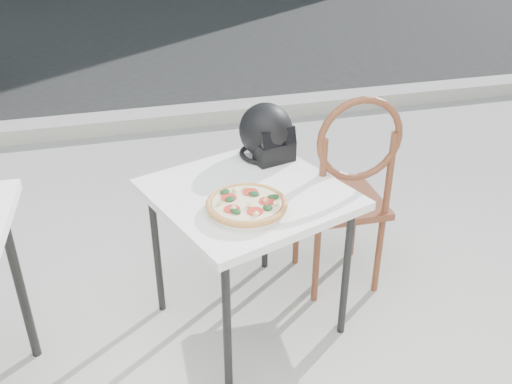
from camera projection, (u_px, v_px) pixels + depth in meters
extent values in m
cube|color=black|center=(109.00, 22.00, 8.07)|extent=(30.00, 8.00, 0.00)
cube|color=#9D9B93|center=(127.00, 122.00, 4.66)|extent=(30.00, 0.25, 0.12)
cube|color=white|center=(248.00, 194.00, 2.35)|extent=(0.93, 0.93, 0.04)
cylinder|color=black|center=(227.00, 329.00, 2.15)|extent=(0.04, 0.04, 0.66)
cylinder|color=black|center=(346.00, 273.00, 2.45)|extent=(0.04, 0.04, 0.66)
cylinder|color=black|center=(157.00, 252.00, 2.59)|extent=(0.04, 0.04, 0.66)
cylinder|color=black|center=(265.00, 213.00, 2.89)|extent=(0.04, 0.04, 0.66)
cylinder|color=white|center=(247.00, 210.00, 2.20)|extent=(0.30, 0.30, 0.01)
torus|color=white|center=(247.00, 208.00, 2.19)|extent=(0.31, 0.31, 0.02)
cylinder|color=#C58A48|center=(247.00, 205.00, 2.19)|extent=(0.40, 0.40, 0.01)
torus|color=#C58A48|center=(247.00, 204.00, 2.18)|extent=(0.41, 0.41, 0.02)
cylinder|color=#AA1712|center=(247.00, 204.00, 2.18)|extent=(0.35, 0.35, 0.00)
cylinder|color=beige|center=(247.00, 203.00, 2.18)|extent=(0.35, 0.35, 0.00)
cylinder|color=red|center=(267.00, 201.00, 2.18)|extent=(0.08, 0.08, 0.00)
cylinder|color=red|center=(251.00, 192.00, 2.24)|extent=(0.08, 0.08, 0.00)
cylinder|color=red|center=(229.00, 198.00, 2.21)|extent=(0.08, 0.08, 0.00)
cylinder|color=red|center=(232.00, 209.00, 2.13)|extent=(0.08, 0.08, 0.00)
cylinder|color=red|center=(255.00, 211.00, 2.12)|extent=(0.08, 0.08, 0.00)
ellipsoid|color=#143818|center=(254.00, 194.00, 2.23)|extent=(0.05, 0.05, 0.01)
ellipsoid|color=#143818|center=(230.00, 199.00, 2.19)|extent=(0.06, 0.05, 0.01)
ellipsoid|color=#143818|center=(268.00, 207.00, 2.14)|extent=(0.05, 0.05, 0.01)
ellipsoid|color=#143818|center=(236.00, 211.00, 2.11)|extent=(0.05, 0.06, 0.01)
ellipsoid|color=#143818|center=(273.00, 197.00, 2.21)|extent=(0.05, 0.04, 0.01)
ellipsoid|color=#143818|center=(225.00, 192.00, 2.24)|extent=(0.06, 0.05, 0.01)
cylinder|color=#DFCD88|center=(249.00, 205.00, 2.15)|extent=(0.02, 0.03, 0.02)
cylinder|color=#DFCD88|center=(235.00, 190.00, 2.25)|extent=(0.03, 0.03, 0.02)
cylinder|color=#DFCD88|center=(266.00, 200.00, 2.18)|extent=(0.03, 0.02, 0.02)
cylinder|color=#DFCD88|center=(245.00, 187.00, 2.27)|extent=(0.02, 0.03, 0.02)
cylinder|color=#DFCD88|center=(256.00, 214.00, 2.09)|extent=(0.03, 0.03, 0.02)
cylinder|color=#DFCD88|center=(220.00, 202.00, 2.16)|extent=(0.03, 0.02, 0.02)
cylinder|color=#DFCD88|center=(275.00, 203.00, 2.16)|extent=(0.02, 0.03, 0.02)
cylinder|color=#DFCD88|center=(233.00, 208.00, 2.13)|extent=(0.03, 0.03, 0.02)
ellipsoid|color=black|center=(266.00, 130.00, 2.57)|extent=(0.30, 0.31, 0.25)
cube|color=black|center=(274.00, 152.00, 2.55)|extent=(0.20, 0.13, 0.10)
torus|color=black|center=(266.00, 153.00, 2.63)|extent=(0.30, 0.30, 0.02)
cube|color=black|center=(279.00, 138.00, 2.49)|extent=(0.17, 0.08, 0.08)
cube|color=brown|center=(339.00, 201.00, 2.76)|extent=(0.41, 0.41, 0.03)
cylinder|color=brown|center=(354.00, 220.00, 3.03)|extent=(0.03, 0.03, 0.44)
cylinder|color=brown|center=(297.00, 228.00, 2.97)|extent=(0.03, 0.03, 0.44)
cylinder|color=brown|center=(378.00, 254.00, 2.76)|extent=(0.03, 0.03, 0.44)
cylinder|color=brown|center=(316.00, 263.00, 2.70)|extent=(0.03, 0.03, 0.44)
cylinder|color=brown|center=(390.00, 175.00, 2.54)|extent=(0.03, 0.03, 0.42)
cylinder|color=brown|center=(322.00, 183.00, 2.48)|extent=(0.03, 0.03, 0.42)
torus|color=brown|center=(360.00, 140.00, 2.42)|extent=(0.39, 0.04, 0.39)
cylinder|color=black|center=(19.00, 283.00, 2.30)|extent=(0.04, 0.04, 0.78)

